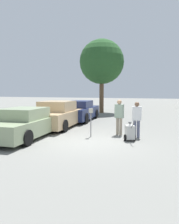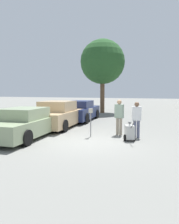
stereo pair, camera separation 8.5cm
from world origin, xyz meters
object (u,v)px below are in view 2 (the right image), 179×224
(parked_car_tan, at_px, (59,115))
(equipment_cart, at_px, (130,132))
(parked_car_sage, at_px, (26,124))
(parked_car_navy, at_px, (80,111))
(person_worker, at_px, (119,115))
(parking_meter, at_px, (91,117))
(person_supervisor, at_px, (137,117))

(parked_car_tan, bearing_deg, equipment_cart, -30.71)
(parked_car_sage, height_order, parked_car_tan, parked_car_tan)
(parked_car_navy, distance_m, equipment_cart, 7.18)
(parked_car_tan, distance_m, person_worker, 4.13)
(parked_car_sage, bearing_deg, parked_car_tan, 84.14)
(parked_car_tan, bearing_deg, parking_meter, -41.09)
(parking_meter, xyz_separation_m, person_worker, (1.16, 0.91, 0.05))
(parked_car_navy, distance_m, person_supervisor, 6.71)
(parked_car_tan, distance_m, parked_car_navy, 3.23)
(parked_car_navy, height_order, parking_meter, parked_car_navy)
(parked_car_navy, height_order, equipment_cart, parked_car_navy)
(parked_car_sage, relative_size, person_worker, 2.88)
(parked_car_sage, distance_m, person_supervisor, 5.20)
(person_supervisor, xyz_separation_m, equipment_cart, (-0.17, -0.80, -0.57))
(parked_car_navy, bearing_deg, parking_meter, -67.55)
(parked_car_tan, xyz_separation_m, person_supervisor, (4.87, -1.38, 0.23))
(parked_car_navy, relative_size, person_supervisor, 3.02)
(person_worker, bearing_deg, parked_car_tan, -9.36)
(parked_car_sage, bearing_deg, parking_meter, 16.97)
(parking_meter, relative_size, equipment_cart, 1.37)
(parking_meter, bearing_deg, parked_car_navy, 118.30)
(parked_car_sage, bearing_deg, parked_car_navy, 84.15)
(person_worker, distance_m, person_supervisor, 0.95)
(parked_car_sage, relative_size, equipment_cart, 5.08)
(parking_meter, distance_m, equipment_cart, 1.99)
(parked_car_sage, xyz_separation_m, parking_meter, (2.81, 1.18, 0.30))
(equipment_cart, bearing_deg, parking_meter, 148.61)
(person_supervisor, bearing_deg, equipment_cart, 65.90)
(parked_car_sage, xyz_separation_m, equipment_cart, (4.71, 0.99, -0.27))
(parked_car_tan, bearing_deg, person_supervisor, -21.61)
(parking_meter, bearing_deg, parked_car_sage, -157.18)
(equipment_cart, bearing_deg, parked_car_tan, 129.62)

